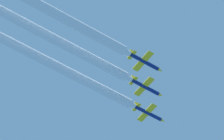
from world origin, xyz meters
TOP-DOWN VIEW (x-y plane):
  - jet_lead at (-9.59, 7.93)m, footprint 8.91×12.98m
  - jet_second_echelon at (0.01, -0.22)m, footprint 8.91×12.98m
  - jet_third_echelon at (9.37, -7.43)m, footprint 8.91×12.98m
  - smoke_trail_lead at (-9.59, -25.52)m, footprint 3.13×55.10m
  - smoke_trail_second_echelon at (0.01, -36.74)m, footprint 3.13×61.25m
  - smoke_trail_third_echelon at (9.37, -43.32)m, footprint 3.13×59.99m

SIDE VIEW (x-z plane):
  - smoke_trail_third_echelon at x=9.37m, z-range 188.34..191.48m
  - jet_third_echelon at x=9.37m, z-range 188.38..191.50m
  - smoke_trail_second_echelon at x=0.01m, z-range 189.74..192.87m
  - jet_second_echelon at x=0.01m, z-range 189.78..192.90m
  - smoke_trail_lead at x=-9.59m, z-range 190.76..193.90m
  - jet_lead at x=-9.59m, z-range 190.80..193.92m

